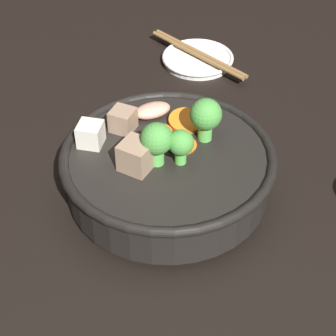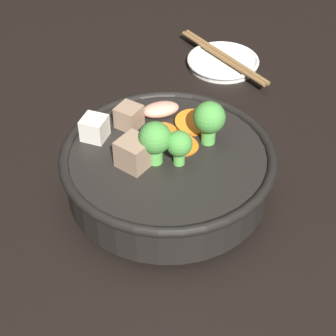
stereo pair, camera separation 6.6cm
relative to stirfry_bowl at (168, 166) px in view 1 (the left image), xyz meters
name	(u,v)px [view 1 (the left image)]	position (x,y,z in m)	size (l,w,h in m)	color
ground_plane	(168,193)	(0.00, 0.00, -0.04)	(3.00, 3.00, 0.00)	black
stirfry_bowl	(168,166)	(0.00, 0.00, 0.00)	(0.25, 0.25, 0.12)	black
side_saucer	(198,59)	(-0.17, 0.26, -0.04)	(0.12, 0.12, 0.01)	white
chopsticks_pair	(198,54)	(-0.17, 0.26, -0.03)	(0.20, 0.03, 0.01)	olive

